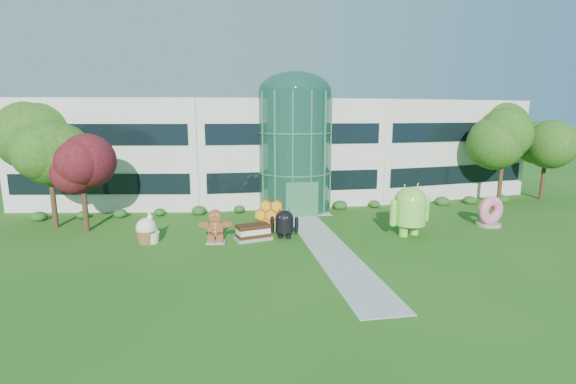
{
  "coord_description": "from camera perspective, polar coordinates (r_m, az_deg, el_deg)",
  "views": [
    {
      "loc": [
        -6.55,
        -22.37,
        7.91
      ],
      "look_at": [
        -1.62,
        6.0,
        2.6
      ],
      "focal_mm": 26.0,
      "sensor_mm": 36.0,
      "label": 1
    }
  ],
  "objects": [
    {
      "name": "honeycomb",
      "position": [
        29.16,
        -2.27,
        -3.32
      ],
      "size": [
        2.63,
        1.62,
        1.95
      ],
      "primitive_type": null,
      "rotation": [
        0.0,
        0.0,
        -0.32
      ],
      "color": "#FFA019",
      "rests_on": "ground"
    },
    {
      "name": "android_black",
      "position": [
        27.12,
        -0.5,
        -4.12
      ],
      "size": [
        2.19,
        1.75,
        2.18
      ],
      "primitive_type": null,
      "rotation": [
        0.0,
        0.0,
        -0.27
      ],
      "color": "black",
      "rests_on": "ground"
    },
    {
      "name": "android_green",
      "position": [
        28.76,
        16.36,
        -2.01
      ],
      "size": [
        3.89,
        3.13,
        3.84
      ],
      "primitive_type": null,
      "rotation": [
        0.0,
        0.0,
        0.29
      ],
      "color": "#74D243",
      "rests_on": "ground"
    },
    {
      "name": "walkway",
      "position": [
        26.44,
        4.98,
        -6.95
      ],
      "size": [
        2.4,
        20.0,
        0.04
      ],
      "primitive_type": "cube",
      "color": "#9E9E93",
      "rests_on": "ground"
    },
    {
      "name": "trees_backdrop",
      "position": [
        36.17,
        0.63,
        4.56
      ],
      "size": [
        52.0,
        8.0,
        8.4
      ],
      "primitive_type": null,
      "color": "#244912",
      "rests_on": "ground"
    },
    {
      "name": "atrium",
      "position": [
        35.12,
        0.93,
        5.53
      ],
      "size": [
        6.0,
        6.0,
        9.8
      ],
      "primitive_type": "cylinder",
      "color": "#194738",
      "rests_on": "ground"
    },
    {
      "name": "ice_cream_sandwich",
      "position": [
        27.01,
        -4.78,
        -5.49
      ],
      "size": [
        2.52,
        1.72,
        1.02
      ],
      "primitive_type": null,
      "rotation": [
        0.0,
        0.0,
        0.27
      ],
      "color": "black",
      "rests_on": "ground"
    },
    {
      "name": "tree_red",
      "position": [
        31.57,
        -26.19,
        0.42
      ],
      "size": [
        4.0,
        4.0,
        6.0
      ],
      "primitive_type": null,
      "color": "#3F0C14",
      "rests_on": "ground"
    },
    {
      "name": "froyo",
      "position": [
        27.59,
        -18.35,
        -4.55
      ],
      "size": [
        1.31,
        1.31,
        2.05
      ],
      "primitive_type": null,
      "rotation": [
        0.0,
        0.0,
        0.1
      ],
      "color": "white",
      "rests_on": "ground"
    },
    {
      "name": "building",
      "position": [
        41.03,
        -0.65,
        5.89
      ],
      "size": [
        46.0,
        15.0,
        9.3
      ],
      "primitive_type": null,
      "color": "beige",
      "rests_on": "ground"
    },
    {
      "name": "ground",
      "position": [
        24.62,
        6.18,
        -8.36
      ],
      "size": [
        140.0,
        140.0,
        0.0
      ],
      "primitive_type": "plane",
      "color": "#215114",
      "rests_on": "ground"
    },
    {
      "name": "cupcake",
      "position": [
        27.66,
        -18.8,
        -5.0
      ],
      "size": [
        1.76,
        1.76,
        1.62
      ],
      "primitive_type": null,
      "rotation": [
        0.0,
        0.0,
        -0.38
      ],
      "color": "white",
      "rests_on": "ground"
    },
    {
      "name": "gingerbread",
      "position": [
        26.5,
        -9.92,
        -4.64
      ],
      "size": [
        2.43,
        1.14,
        2.17
      ],
      "primitive_type": null,
      "rotation": [
        0.0,
        0.0,
        -0.1
      ],
      "color": "brown",
      "rests_on": "ground"
    },
    {
      "name": "donut",
      "position": [
        33.52,
        25.85,
        -2.31
      ],
      "size": [
        2.31,
        1.44,
        2.23
      ],
      "primitive_type": null,
      "rotation": [
        0.0,
        0.0,
        0.2
      ],
      "color": "#EB598F",
      "rests_on": "ground"
    }
  ]
}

